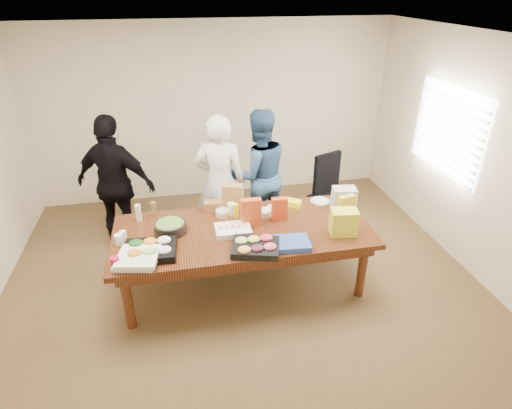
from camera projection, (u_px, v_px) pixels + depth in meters
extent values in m
cube|color=#47301E|center=(244.00, 284.00, 4.94)|extent=(5.50, 5.00, 0.02)
cube|color=white|center=(239.00, 38.00, 3.66)|extent=(5.50, 5.00, 0.02)
cube|color=beige|center=(214.00, 113.00, 6.46)|extent=(5.50, 0.04, 2.70)
cube|color=beige|center=(325.00, 380.00, 2.14)|extent=(5.50, 0.04, 2.70)
cube|color=beige|center=(478.00, 159.00, 4.78)|extent=(0.04, 5.00, 2.70)
cube|color=white|center=(448.00, 131.00, 5.23)|extent=(0.03, 1.40, 1.10)
cube|color=beige|center=(445.00, 131.00, 5.22)|extent=(0.04, 1.36, 1.00)
cube|color=#4C1C0F|center=(243.00, 257.00, 4.76)|extent=(2.80, 1.20, 0.75)
cube|color=black|center=(330.00, 197.00, 5.79)|extent=(0.68, 0.68, 1.03)
imported|color=silver|center=(220.00, 183.00, 5.32)|extent=(0.73, 0.56, 1.78)
imported|color=navy|center=(258.00, 174.00, 5.56)|extent=(0.95, 0.79, 1.77)
imported|color=black|center=(116.00, 184.00, 5.27)|extent=(1.13, 0.84, 1.79)
cube|color=black|center=(150.00, 251.00, 4.15)|extent=(0.53, 0.43, 0.08)
cube|color=black|center=(256.00, 248.00, 4.21)|extent=(0.55, 0.48, 0.07)
cube|color=white|center=(233.00, 230.00, 4.51)|extent=(0.38, 0.28, 0.07)
cylinder|color=black|center=(170.00, 227.00, 4.51)|extent=(0.42, 0.42, 0.11)
cube|color=#2E4EA2|center=(291.00, 243.00, 4.28)|extent=(0.41, 0.32, 0.06)
cube|color=#C5491C|center=(251.00, 212.00, 4.58)|extent=(0.23, 0.10, 0.32)
cube|color=yellow|center=(345.00, 207.00, 4.72)|extent=(0.20, 0.11, 0.29)
cube|color=#CA4218|center=(279.00, 209.00, 4.71)|extent=(0.18, 0.08, 0.27)
cylinder|color=white|center=(232.00, 209.00, 4.83)|extent=(0.12, 0.12, 0.15)
cylinder|color=#FFE203|center=(236.00, 210.00, 4.80)|extent=(0.06, 0.06, 0.16)
cylinder|color=brown|center=(154.00, 209.00, 4.80)|extent=(0.06, 0.06, 0.18)
cylinder|color=beige|center=(138.00, 213.00, 4.70)|extent=(0.08, 0.08, 0.20)
cube|color=#F5F50C|center=(292.00, 203.00, 5.05)|extent=(0.25, 0.23, 0.07)
cube|color=#936134|center=(216.00, 205.00, 4.95)|extent=(0.29, 0.12, 0.11)
cube|color=olive|center=(233.00, 197.00, 4.94)|extent=(0.27, 0.20, 0.31)
cylinder|color=#AD0E2E|center=(115.00, 263.00, 3.95)|extent=(0.10, 0.10, 0.11)
cylinder|color=white|center=(119.00, 240.00, 4.30)|extent=(0.09, 0.09, 0.11)
cylinder|color=silver|center=(123.00, 236.00, 4.38)|extent=(0.08, 0.08, 0.10)
cube|color=silver|center=(136.00, 259.00, 4.05)|extent=(0.45, 0.45, 0.04)
cube|color=white|center=(138.00, 257.00, 4.01)|extent=(0.45, 0.45, 0.04)
cylinder|color=white|center=(320.00, 201.00, 5.16)|extent=(0.29, 0.29, 0.01)
cylinder|color=silver|center=(276.00, 209.00, 4.97)|extent=(0.32, 0.32, 0.02)
cylinder|color=beige|center=(264.00, 213.00, 4.85)|extent=(0.17, 0.17, 0.07)
cylinder|color=beige|center=(223.00, 213.00, 4.84)|extent=(0.17, 0.17, 0.07)
cube|color=silver|center=(344.00, 199.00, 4.91)|extent=(0.29, 0.23, 0.28)
cube|color=yellow|center=(344.00, 222.00, 4.45)|extent=(0.31, 0.24, 0.28)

